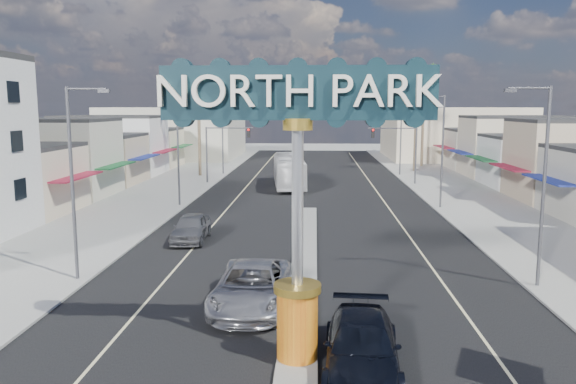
# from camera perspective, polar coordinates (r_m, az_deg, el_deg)

# --- Properties ---
(ground) EXTENTS (160.00, 160.00, 0.00)m
(ground) POSITION_cam_1_polar(r_m,az_deg,el_deg) (45.67, 2.09, -1.58)
(ground) COLOR gray
(ground) RESTS_ON ground
(road) EXTENTS (20.00, 120.00, 0.01)m
(road) POSITION_cam_1_polar(r_m,az_deg,el_deg) (45.67, 2.09, -1.57)
(road) COLOR black
(road) RESTS_ON ground
(median_island) EXTENTS (1.30, 30.00, 0.16)m
(median_island) POSITION_cam_1_polar(r_m,az_deg,el_deg) (30.04, 1.69, -6.85)
(median_island) COLOR gray
(median_island) RESTS_ON ground
(sidewalk_left) EXTENTS (8.00, 120.00, 0.12)m
(sidewalk_left) POSITION_cam_1_polar(r_m,az_deg,el_deg) (47.92, -14.90, -1.31)
(sidewalk_left) COLOR gray
(sidewalk_left) RESTS_ON ground
(sidewalk_right) EXTENTS (8.00, 120.00, 0.12)m
(sidewalk_right) POSITION_cam_1_polar(r_m,az_deg,el_deg) (47.60, 19.20, -1.56)
(sidewalk_right) COLOR gray
(sidewalk_right) RESTS_ON ground
(storefront_row_left) EXTENTS (12.00, 42.00, 6.00)m
(storefront_row_left) POSITION_cam_1_polar(r_m,az_deg,el_deg) (63.13, -20.12, 3.49)
(storefront_row_left) COLOR beige
(storefront_row_left) RESTS_ON ground
(storefront_row_right) EXTENTS (12.00, 42.00, 6.00)m
(storefront_row_right) POSITION_cam_1_polar(r_m,az_deg,el_deg) (62.72, 24.80, 3.19)
(storefront_row_right) COLOR #B7B29E
(storefront_row_right) RESTS_ON ground
(backdrop_far_left) EXTENTS (20.00, 20.00, 8.00)m
(backdrop_far_left) POSITION_cam_1_polar(r_m,az_deg,el_deg) (92.82, -11.31, 5.95)
(backdrop_far_left) COLOR #B7B29E
(backdrop_far_left) RESTS_ON ground
(backdrop_far_right) EXTENTS (20.00, 20.00, 8.00)m
(backdrop_far_right) POSITION_cam_1_polar(r_m,az_deg,el_deg) (92.56, 16.29, 5.77)
(backdrop_far_right) COLOR beige
(backdrop_far_right) RESTS_ON ground
(gateway_sign) EXTENTS (8.20, 1.50, 9.15)m
(gateway_sign) POSITION_cam_1_polar(r_m,az_deg,el_deg) (17.07, 0.98, 1.32)
(gateway_sign) COLOR #C63F0F
(gateway_sign) RESTS_ON median_island
(traffic_signal_left) EXTENTS (5.09, 0.45, 6.00)m
(traffic_signal_left) POSITION_cam_1_polar(r_m,az_deg,el_deg) (59.86, -6.57, 4.93)
(traffic_signal_left) COLOR #47474C
(traffic_signal_left) RESTS_ON ground
(traffic_signal_right) EXTENTS (5.09, 0.45, 6.00)m
(traffic_signal_right) POSITION_cam_1_polar(r_m,az_deg,el_deg) (59.69, 11.17, 4.81)
(traffic_signal_right) COLOR #47474C
(traffic_signal_right) RESTS_ON ground
(streetlight_l_near) EXTENTS (2.03, 0.22, 9.00)m
(streetlight_l_near) POSITION_cam_1_polar(r_m,az_deg,el_deg) (27.42, -20.81, 1.72)
(streetlight_l_near) COLOR #47474C
(streetlight_l_near) RESTS_ON ground
(streetlight_l_mid) EXTENTS (2.03, 0.22, 9.00)m
(streetlight_l_mid) POSITION_cam_1_polar(r_m,az_deg,el_deg) (46.36, -10.93, 4.74)
(streetlight_l_mid) COLOR #47474C
(streetlight_l_mid) RESTS_ON ground
(streetlight_l_far) EXTENTS (2.03, 0.22, 9.00)m
(streetlight_l_far) POSITION_cam_1_polar(r_m,az_deg,el_deg) (67.90, -6.53, 6.03)
(streetlight_l_far) COLOR #47474C
(streetlight_l_far) RESTS_ON ground
(streetlight_r_near) EXTENTS (2.03, 0.22, 9.00)m
(streetlight_r_near) POSITION_cam_1_polar(r_m,az_deg,el_deg) (27.01, 24.29, 1.42)
(streetlight_r_near) COLOR #47474C
(streetlight_r_near) RESTS_ON ground
(streetlight_r_mid) EXTENTS (2.03, 0.22, 9.00)m
(streetlight_r_mid) POSITION_cam_1_polar(r_m,az_deg,el_deg) (46.12, 15.24, 4.57)
(streetlight_r_mid) COLOR #47474C
(streetlight_r_mid) RESTS_ON ground
(streetlight_r_far) EXTENTS (2.03, 0.22, 9.00)m
(streetlight_r_far) POSITION_cam_1_polar(r_m,az_deg,el_deg) (67.74, 11.26, 5.92)
(streetlight_r_far) COLOR #47474C
(streetlight_r_far) RESTS_ON ground
(palm_left_far) EXTENTS (2.60, 2.60, 13.10)m
(palm_left_far) POSITION_cam_1_polar(r_m,az_deg,el_deg) (66.43, -9.14, 11.47)
(palm_left_far) COLOR brown
(palm_left_far) RESTS_ON ground
(palm_right_mid) EXTENTS (2.60, 2.60, 12.10)m
(palm_right_mid) POSITION_cam_1_polar(r_m,az_deg,el_deg) (72.07, 12.98, 10.42)
(palm_right_mid) COLOR brown
(palm_right_mid) RESTS_ON ground
(palm_right_far) EXTENTS (2.60, 2.60, 14.10)m
(palm_right_far) POSITION_cam_1_polar(r_m,az_deg,el_deg) (78.41, 13.71, 11.54)
(palm_right_far) COLOR brown
(palm_right_far) RESTS_ON ground
(suv_left) EXTENTS (3.07, 6.43, 1.77)m
(suv_left) POSITION_cam_1_polar(r_m,az_deg,el_deg) (23.15, -3.70, -9.54)
(suv_left) COLOR #A9A9AE
(suv_left) RESTS_ON ground
(suv_right) EXTENTS (2.64, 5.78, 1.64)m
(suv_right) POSITION_cam_1_polar(r_m,az_deg,el_deg) (17.99, 7.50, -15.32)
(suv_right) COLOR black
(suv_right) RESTS_ON ground
(car_parked_left) EXTENTS (2.06, 4.89, 1.65)m
(car_parked_left) POSITION_cam_1_polar(r_m,az_deg,el_deg) (34.70, -9.81, -3.59)
(car_parked_left) COLOR slate
(car_parked_left) RESTS_ON ground
(city_bus) EXTENTS (3.90, 12.00, 3.28)m
(city_bus) POSITION_cam_1_polar(r_m,az_deg,el_deg) (57.18, 0.10, 2.16)
(city_bus) COLOR silver
(city_bus) RESTS_ON ground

